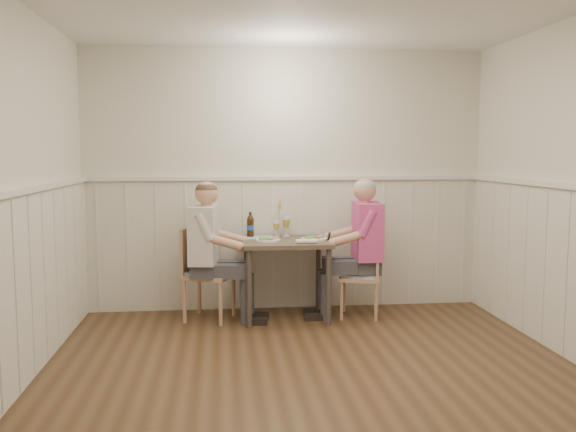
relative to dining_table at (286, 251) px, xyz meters
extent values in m
plane|color=#452E1A|center=(0.05, -1.84, -0.64)|extent=(4.50, 4.50, 0.00)
cube|color=silver|center=(0.05, 0.41, 0.66)|extent=(4.00, 0.04, 2.60)
cube|color=silver|center=(0.05, -4.09, 0.66)|extent=(4.00, 0.04, 2.60)
cube|color=beige|center=(0.05, 0.39, 0.01)|extent=(3.98, 0.03, 1.30)
cube|color=beige|center=(-1.94, -1.84, 0.01)|extent=(0.03, 4.48, 1.30)
cube|color=silver|center=(0.05, 0.38, 0.68)|extent=(3.98, 0.06, 0.04)
cube|color=silver|center=(-1.92, -1.84, 0.68)|extent=(0.06, 4.48, 0.04)
cube|color=brown|center=(0.00, 0.00, 0.09)|extent=(0.82, 0.70, 0.04)
cylinder|color=#3F3833|center=(-0.36, -0.30, -0.29)|extent=(0.05, 0.05, 0.71)
cylinder|color=#3F3833|center=(-0.36, 0.30, -0.29)|extent=(0.05, 0.05, 0.71)
cylinder|color=#3F3833|center=(0.36, -0.30, -0.29)|extent=(0.05, 0.05, 0.71)
cylinder|color=#3F3833|center=(0.36, 0.30, -0.29)|extent=(0.05, 0.05, 0.71)
cube|color=tan|center=(0.71, -0.04, -0.26)|extent=(0.46, 0.46, 0.04)
cube|color=#6784B7|center=(0.71, -0.04, -0.23)|extent=(0.41, 0.41, 0.03)
cube|color=tan|center=(0.87, -0.09, -0.04)|extent=(0.12, 0.37, 0.39)
cylinder|color=tan|center=(0.82, -0.24, -0.46)|extent=(0.03, 0.03, 0.37)
cylinder|color=tan|center=(0.51, -0.16, -0.46)|extent=(0.03, 0.03, 0.37)
cylinder|color=tan|center=(0.91, 0.07, -0.46)|extent=(0.03, 0.03, 0.37)
cylinder|color=tan|center=(0.60, 0.15, -0.46)|extent=(0.03, 0.03, 0.37)
cube|color=tan|center=(-0.72, 0.01, -0.22)|extent=(0.53, 0.53, 0.04)
cube|color=#6784B7|center=(-0.72, 0.01, -0.18)|extent=(0.48, 0.48, 0.03)
cube|color=tan|center=(-0.90, 0.08, 0.02)|extent=(0.17, 0.40, 0.43)
cylinder|color=tan|center=(-0.83, 0.24, -0.44)|extent=(0.04, 0.04, 0.40)
cylinder|color=tan|center=(-0.50, 0.11, -0.44)|extent=(0.04, 0.04, 0.40)
cylinder|color=tan|center=(-0.95, -0.09, -0.44)|extent=(0.04, 0.04, 0.40)
cylinder|color=tan|center=(-0.62, -0.22, -0.44)|extent=(0.04, 0.04, 0.40)
cube|color=#3F3F47|center=(0.76, -0.05, -0.42)|extent=(0.45, 0.42, 0.44)
cube|color=#3F3F47|center=(0.56, -0.04, -0.14)|extent=(0.43, 0.38, 0.13)
cube|color=#CF5591|center=(0.76, -0.05, 0.19)|extent=(0.26, 0.45, 0.54)
sphere|color=tan|center=(0.76, -0.05, 0.58)|extent=(0.22, 0.22, 0.22)
sphere|color=#A5A5A0|center=(0.76, -0.05, 0.61)|extent=(0.21, 0.21, 0.21)
cube|color=black|center=(0.40, -0.04, 0.20)|extent=(0.02, 0.07, 0.13)
cube|color=#3F3F47|center=(-0.75, -0.05, -0.42)|extent=(0.48, 0.44, 0.44)
cube|color=#3F3F47|center=(-0.55, -0.08, -0.15)|extent=(0.45, 0.40, 0.13)
cube|color=silver|center=(-0.75, -0.05, 0.18)|extent=(0.29, 0.46, 0.53)
sphere|color=tan|center=(-0.75, -0.05, 0.56)|extent=(0.21, 0.21, 0.21)
sphere|color=#4C3828|center=(-0.75, -0.05, 0.59)|extent=(0.20, 0.20, 0.20)
cylinder|color=white|center=(0.27, -0.01, 0.12)|extent=(0.25, 0.25, 0.02)
ellipsoid|color=#3F722D|center=(0.24, -0.04, 0.15)|extent=(0.12, 0.10, 0.05)
sphere|color=tan|center=(0.33, 0.00, 0.14)|extent=(0.03, 0.03, 0.03)
cube|color=brown|center=(0.29, 0.04, 0.13)|extent=(0.07, 0.05, 0.01)
cylinder|color=white|center=(0.34, 0.04, 0.14)|extent=(0.05, 0.05, 0.03)
cylinder|color=white|center=(-0.17, -0.04, 0.12)|extent=(0.23, 0.23, 0.02)
ellipsoid|color=#3F722D|center=(-0.21, -0.07, 0.15)|extent=(0.11, 0.09, 0.04)
sphere|color=tan|center=(-0.12, -0.03, 0.14)|extent=(0.03, 0.03, 0.03)
cylinder|color=silver|center=(0.03, 0.26, 0.11)|extent=(0.07, 0.07, 0.01)
cylinder|color=silver|center=(0.03, 0.26, 0.16)|extent=(0.01, 0.01, 0.09)
cone|color=gold|center=(0.03, 0.26, 0.24)|extent=(0.08, 0.08, 0.08)
cylinder|color=silver|center=(0.03, 0.26, 0.29)|extent=(0.08, 0.08, 0.03)
cylinder|color=silver|center=(-0.07, 0.18, 0.11)|extent=(0.06, 0.06, 0.01)
cylinder|color=silver|center=(-0.07, 0.18, 0.15)|extent=(0.01, 0.01, 0.07)
cone|color=gold|center=(-0.07, 0.18, 0.21)|extent=(0.07, 0.07, 0.06)
cylinder|color=silver|center=(-0.07, 0.18, 0.26)|extent=(0.07, 0.07, 0.03)
cylinder|color=black|center=(-0.32, 0.24, 0.20)|extent=(0.07, 0.07, 0.18)
cone|color=black|center=(-0.32, 0.24, 0.31)|extent=(0.07, 0.07, 0.04)
cylinder|color=black|center=(-0.32, 0.24, 0.34)|extent=(0.03, 0.03, 0.03)
cylinder|color=#1C4DB0|center=(-0.32, 0.24, 0.20)|extent=(0.07, 0.07, 0.05)
cylinder|color=white|center=(0.17, -0.24, 0.13)|extent=(0.20, 0.04, 0.04)
cylinder|color=silver|center=(-0.06, 0.24, 0.15)|extent=(0.04, 0.04, 0.08)
cylinder|color=tan|center=(-0.06, 0.24, 0.29)|extent=(0.02, 0.02, 0.26)
cone|color=tan|center=(-0.06, 0.24, 0.45)|extent=(0.04, 0.04, 0.09)
cube|color=#6784B7|center=(-0.24, 0.19, 0.11)|extent=(0.31, 0.25, 0.01)
camera|label=1|loc=(-0.59, -5.68, 0.94)|focal=38.00mm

